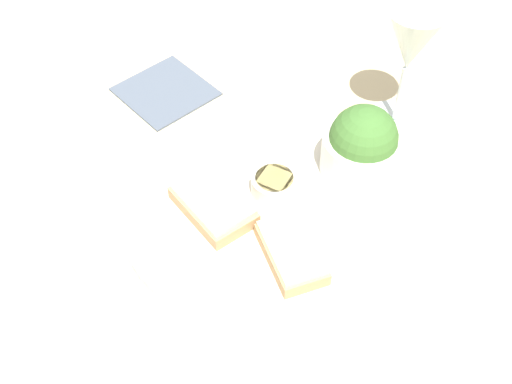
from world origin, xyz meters
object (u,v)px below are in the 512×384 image
cheese_toast_far (292,252)px  salad_bowl (362,146)px  fork (69,150)px  cheese_toast_near (213,204)px  napkin (165,91)px  sauce_ramekin (276,186)px  wine_glass (411,47)px

cheese_toast_far → salad_bowl: bearing=-71.9°
cheese_toast_far → fork: 0.34m
salad_bowl → cheese_toast_near: salad_bowl is taller
cheese_toast_near → napkin: cheese_toast_near is taller
cheese_toast_far → fork: bearing=18.8°
cheese_toast_near → cheese_toast_far: 0.11m
sauce_ramekin → fork: bearing=33.8°
sauce_ramekin → wine_glass: (0.01, -0.22, 0.10)m
salad_bowl → cheese_toast_far: salad_bowl is taller
sauce_ramekin → wine_glass: bearing=-87.7°
salad_bowl → fork: (0.27, 0.27, -0.05)m
sauce_ramekin → cheese_toast_far: size_ratio=0.53×
cheese_toast_near → cheese_toast_far: bearing=-166.2°
wine_glass → napkin: (0.25, 0.22, -0.12)m
wine_glass → fork: size_ratio=0.99×
wine_glass → napkin: size_ratio=1.38×
napkin → cheese_toast_near: bearing=160.3°
salad_bowl → wine_glass: 0.14m
salad_bowl → sauce_ramekin: 0.12m
sauce_ramekin → wine_glass: size_ratio=0.33×
salad_bowl → napkin: salad_bowl is taller
napkin → wine_glass: bearing=-139.0°
cheese_toast_far → napkin: 0.35m
cheese_toast_far → napkin: bearing=-9.3°
cheese_toast_near → fork: size_ratio=0.59×
salad_bowl → sauce_ramekin: (0.03, 0.11, -0.03)m
salad_bowl → sauce_ramekin: bearing=72.5°
sauce_ramekin → cheese_toast_far: 0.10m
cheese_toast_near → wine_glass: wine_glass is taller
salad_bowl → sauce_ramekin: salad_bowl is taller
napkin → fork: same height
sauce_ramekin → napkin: (0.26, -0.01, -0.03)m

